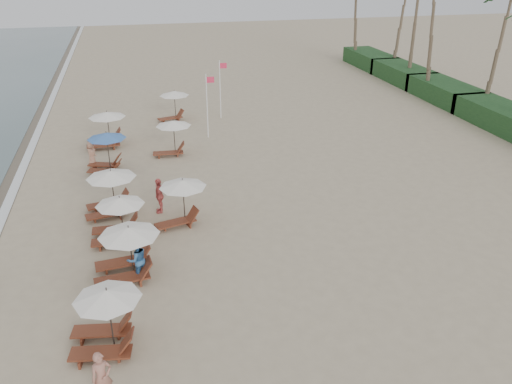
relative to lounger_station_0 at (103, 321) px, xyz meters
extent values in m
plane|color=tan|center=(6.05, 2.95, -1.09)|extent=(160.00, 160.00, 0.00)
cube|color=white|center=(-5.15, 12.95, -1.08)|extent=(0.50, 140.00, 0.02)
cube|color=#193D1C|center=(28.05, 17.45, -0.29)|extent=(3.20, 8.00, 1.60)
cube|color=#193D1C|center=(28.05, 24.95, -0.29)|extent=(3.20, 8.00, 1.60)
cube|color=#193D1C|center=(28.05, 32.45, -0.29)|extent=(3.20, 8.00, 1.60)
cube|color=#193D1C|center=(28.05, 39.95, -0.29)|extent=(3.20, 8.00, 1.60)
cylinder|color=brown|center=(28.95, 20.95, 3.81)|extent=(0.36, 0.36, 9.80)
cylinder|color=brown|center=(27.15, 26.15, 4.21)|extent=(0.36, 0.36, 10.60)
cylinder|color=brown|center=(28.05, 31.35, 4.61)|extent=(0.36, 0.36, 11.40)
cylinder|color=brown|center=(28.95, 36.55, 3.41)|extent=(0.36, 0.36, 9.00)
cylinder|color=brown|center=(27.15, 41.75, 3.81)|extent=(0.36, 0.36, 9.80)
cylinder|color=black|center=(0.24, 0.00, 0.00)|extent=(0.05, 0.05, 2.17)
cone|color=white|center=(0.24, 0.00, 0.98)|extent=(2.20, 2.20, 0.35)
cylinder|color=black|center=(1.00, 4.12, -0.03)|extent=(0.05, 0.05, 2.11)
cone|color=white|center=(1.00, 4.12, 0.92)|extent=(2.42, 2.42, 0.35)
cylinder|color=black|center=(0.67, 7.17, -0.08)|extent=(0.05, 0.05, 2.01)
cone|color=white|center=(0.67, 7.17, 0.82)|extent=(2.17, 2.17, 0.35)
cylinder|color=black|center=(0.30, 9.94, 0.01)|extent=(0.05, 0.05, 2.20)
cone|color=white|center=(0.30, 9.94, 1.01)|extent=(2.42, 2.42, 0.35)
cylinder|color=black|center=(0.02, 15.59, 0.07)|extent=(0.05, 0.05, 2.31)
cone|color=#3E6EB7|center=(0.02, 15.59, 1.12)|extent=(2.25, 2.25, 0.35)
cylinder|color=black|center=(-0.02, 20.14, 0.04)|extent=(0.05, 0.05, 2.26)
cone|color=white|center=(-0.02, 20.14, 1.07)|extent=(2.42, 2.42, 0.35)
cylinder|color=black|center=(3.56, 8.11, -0.01)|extent=(0.05, 0.05, 2.15)
cone|color=white|center=(3.56, 8.11, 0.96)|extent=(2.24, 2.24, 0.35)
cylinder|color=black|center=(4.06, 17.57, -0.01)|extent=(0.05, 0.05, 2.15)
cone|color=white|center=(4.06, 17.57, 0.96)|extent=(2.24, 2.24, 0.35)
cylinder|color=black|center=(4.86, 25.11, -0.01)|extent=(0.05, 0.05, 2.15)
cone|color=white|center=(4.86, 25.11, 0.96)|extent=(2.24, 2.24, 0.35)
imported|color=#A96D5C|center=(-0.01, -2.28, -0.24)|extent=(0.72, 0.59, 1.69)
imported|color=#33669A|center=(1.21, 3.84, -0.22)|extent=(1.03, 0.93, 1.74)
imported|color=#CA5451|center=(2.50, 9.51, -0.18)|extent=(0.56, 1.11, 1.82)
imported|color=tan|center=(-1.03, 16.69, -0.32)|extent=(0.72, 0.88, 1.55)
cylinder|color=silver|center=(6.63, 20.30, 1.13)|extent=(0.08, 0.08, 4.43)
cube|color=#D52849|center=(6.91, 20.30, 2.94)|extent=(0.55, 0.02, 0.40)
cylinder|color=silver|center=(8.32, 24.63, 1.13)|extent=(0.08, 0.08, 4.44)
cube|color=#D52849|center=(8.60, 24.63, 2.95)|extent=(0.55, 0.02, 0.40)
camera|label=1|loc=(1.60, -14.31, 10.90)|focal=36.62mm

